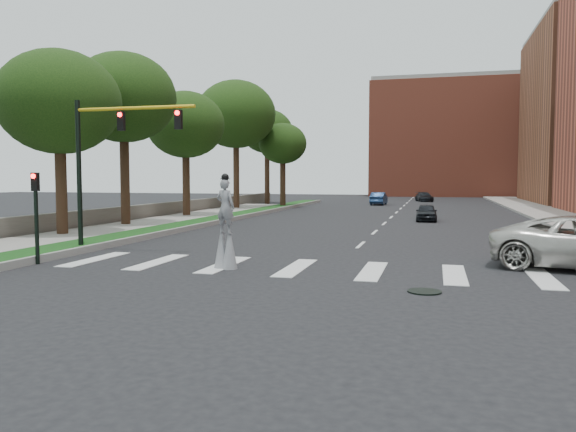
# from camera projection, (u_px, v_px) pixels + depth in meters

# --- Properties ---
(ground_plane) EXTENTS (160.00, 160.00, 0.00)m
(ground_plane) POSITION_uv_depth(u_px,v_px,m) (328.00, 275.00, 17.64)
(ground_plane) COLOR black
(ground_plane) RESTS_ON ground
(grass_median) EXTENTS (2.00, 60.00, 0.25)m
(grass_median) POSITION_uv_depth(u_px,v_px,m) (221.00, 218.00, 39.85)
(grass_median) COLOR #113C12
(grass_median) RESTS_ON ground
(median_curb) EXTENTS (0.20, 60.00, 0.28)m
(median_curb) POSITION_uv_depth(u_px,v_px,m) (235.00, 218.00, 39.58)
(median_curb) COLOR gray
(median_curb) RESTS_ON ground
(sidewalk_left) EXTENTS (4.00, 60.00, 0.18)m
(sidewalk_left) POSITION_uv_depth(u_px,v_px,m) (103.00, 231.00, 30.97)
(sidewalk_left) COLOR gray
(sidewalk_left) RESTS_ON ground
(sidewalk_right) EXTENTS (5.00, 90.00, 0.18)m
(sidewalk_right) POSITION_uv_depth(u_px,v_px,m) (574.00, 220.00, 38.58)
(sidewalk_right) COLOR gray
(sidewalk_right) RESTS_ON ground
(stone_wall) EXTENTS (0.50, 56.00, 1.10)m
(stone_wall) POSITION_uv_depth(u_px,v_px,m) (164.00, 210.00, 43.15)
(stone_wall) COLOR #58534B
(stone_wall) RESTS_ON ground
(manhole) EXTENTS (0.90, 0.90, 0.04)m
(manhole) POSITION_uv_depth(u_px,v_px,m) (424.00, 292.00, 14.95)
(manhole) COLOR black
(manhole) RESTS_ON ground
(building_backdrop) EXTENTS (26.00, 14.00, 18.00)m
(building_backdrop) POSITION_uv_depth(u_px,v_px,m) (454.00, 140.00, 90.73)
(building_backdrop) COLOR #AB4C35
(building_backdrop) RESTS_ON ground
(traffic_signal) EXTENTS (5.30, 0.23, 6.20)m
(traffic_signal) POSITION_uv_depth(u_px,v_px,m) (105.00, 150.00, 22.73)
(traffic_signal) COLOR black
(traffic_signal) RESTS_ON ground
(secondary_signal) EXTENTS (0.25, 0.21, 3.23)m
(secondary_signal) POSITION_uv_depth(u_px,v_px,m) (36.00, 209.00, 19.64)
(secondary_signal) COLOR black
(secondary_signal) RESTS_ON ground
(stilt_performer) EXTENTS (0.83, 0.60, 3.19)m
(stilt_performer) POSITION_uv_depth(u_px,v_px,m) (225.00, 230.00, 18.74)
(stilt_performer) COLOR #301E13
(stilt_performer) RESTS_ON ground
(car_near) EXTENTS (1.47, 3.52, 1.19)m
(car_near) POSITION_uv_depth(u_px,v_px,m) (426.00, 212.00, 39.10)
(car_near) COLOR black
(car_near) RESTS_ON ground
(car_mid) EXTENTS (1.61, 4.22, 1.37)m
(car_mid) POSITION_uv_depth(u_px,v_px,m) (379.00, 199.00, 61.71)
(car_mid) COLOR navy
(car_mid) RESTS_ON ground
(car_far) EXTENTS (2.58, 4.30, 1.17)m
(car_far) POSITION_uv_depth(u_px,v_px,m) (424.00, 197.00, 69.94)
(car_far) COLOR black
(car_far) RESTS_ON ground
(tree_1) EXTENTS (6.15, 6.15, 9.45)m
(tree_1) POSITION_uv_depth(u_px,v_px,m) (59.00, 103.00, 28.21)
(tree_1) COLOR #301E13
(tree_1) RESTS_ON ground
(tree_2) EXTENTS (6.41, 6.41, 10.61)m
(tree_2) POSITION_uv_depth(u_px,v_px,m) (123.00, 98.00, 34.06)
(tree_2) COLOR #301E13
(tree_2) RESTS_ON ground
(tree_3) EXTENTS (5.89, 5.89, 9.50)m
(tree_3) POSITION_uv_depth(u_px,v_px,m) (186.00, 125.00, 42.20)
(tree_3) COLOR #301E13
(tree_3) RESTS_ON ground
(tree_4) EXTENTS (7.43, 7.43, 12.07)m
(tree_4) POSITION_uv_depth(u_px,v_px,m) (236.00, 115.00, 52.29)
(tree_4) COLOR #301E13
(tree_4) RESTS_ON ground
(tree_5) EXTENTS (5.86, 5.86, 10.73)m
(tree_5) POSITION_uv_depth(u_px,v_px,m) (267.00, 132.00, 63.65)
(tree_5) COLOR #301E13
(tree_5) RESTS_ON ground
(tree_6) EXTENTS (4.73, 4.73, 8.39)m
(tree_6) POSITION_uv_depth(u_px,v_px,m) (283.00, 144.00, 55.55)
(tree_6) COLOR #301E13
(tree_6) RESTS_ON ground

